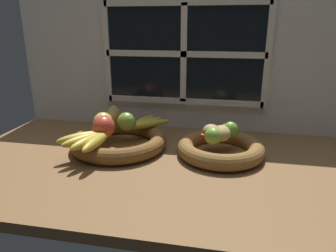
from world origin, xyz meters
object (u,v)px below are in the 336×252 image
Objects in this scene: banana_bunch_back at (146,123)px; potato_back at (227,130)px; pear_brown at (114,117)px; lime_far at (230,130)px; fruit_bowl_right at (220,149)px; apple_golden_left at (103,122)px; fruit_bowl_left at (119,141)px; banana_bunch_front at (89,139)px; chili_pepper at (216,139)px; potato_oblong at (211,131)px; lime_near at (213,136)px; apple_red_front at (104,127)px; apple_green_back at (127,122)px; potato_large at (221,133)px.

banana_bunch_back is 31.02cm from potato_back.
pear_brown is 11.95cm from banana_bunch_back.
fruit_bowl_right is at bearing -127.87° from lime_far.
fruit_bowl_left is at bearing -15.32° from apple_golden_left.
fruit_bowl_left is at bearing 63.62° from banana_bunch_front.
potato_back is (43.75, 2.51, -0.98)cm from apple_golden_left.
apple_golden_left is at bearing -163.66° from chili_pepper.
potato_back is at bearing 15.95° from potato_oblong.
lime_near is (-4.36, -7.87, 0.29)cm from potato_back.
apple_green_back is at bearing 56.56° from apple_red_front.
potato_large is 1.32× the size of lime_near.
fruit_bowl_right is at bearing 0.00° from fruit_bowl_left.
potato_large is (33.75, -3.88, -0.84)cm from apple_green_back.
fruit_bowl_left is 8.59cm from apple_red_front.
apple_green_back reaches higher than fruit_bowl_right.
apple_red_front is at bearing -173.77° from potato_large.
fruit_bowl_left is at bearing -174.54° from lime_far.
potato_back is (35.65, 0.30, -0.92)cm from apple_green_back.
apple_golden_left is (-6.13, 1.68, 6.38)cm from fruit_bowl_left.
apple_golden_left reaches higher than chili_pepper.
apple_golden_left is at bearing 92.45° from banana_bunch_front.
potato_oblong is at bearing -2.30° from apple_green_back.
banana_bunch_front is at bearing -96.10° from pear_brown.
banana_bunch_front is at bearing -169.00° from lime_near.
potato_back is 6.35cm from chili_pepper.
potato_oblong is at bearing 1.47° from apple_golden_left.
potato_back is 1.43× the size of lime_far.
banana_bunch_back reaches higher than chili_pepper.
apple_golden_left is 39.76cm from lime_near.
potato_large reaches higher than potato_oblong.
lime_far is at bearing 2.57° from apple_golden_left.
apple_green_back is at bearing 173.44° from fruit_bowl_right.
pear_brown is at bearing 174.19° from potato_oblong.
banana_bunch_front is 46.64cm from lime_far.
lime_near reaches higher than potato_large.
pear_brown is at bearing -160.37° from banana_bunch_back.
banana_bunch_front is 1.04× the size of banana_bunch_back.
potato_back is 1.46× the size of lime_near.
apple_green_back is at bearing -168.44° from chili_pepper.
apple_golden_left is 41.90cm from potato_large.
apple_green_back is 32.57cm from chili_pepper.
chili_pepper is at bearing 14.67° from banana_bunch_front.
apple_red_front is at bearing -169.01° from potato_oblong.
apple_golden_left reaches higher than fruit_bowl_left.
banana_bunch_front is 24.99cm from banana_bunch_back.
fruit_bowl_right is 5.14× the size of lime_near.
banana_bunch_front is 3.22× the size of lime_far.
fruit_bowl_right is 7.08cm from potato_back.
fruit_bowl_left is at bearing 173.68° from lime_near.
apple_golden_left reaches higher than banana_bunch_back.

